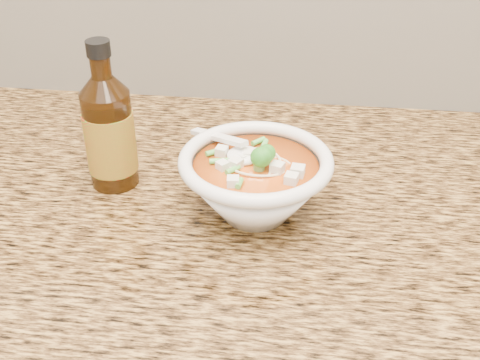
# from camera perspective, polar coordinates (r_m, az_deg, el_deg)

# --- Properties ---
(counter_slab) EXTENTS (4.00, 0.68, 0.04)m
(counter_slab) POSITION_cam_1_polar(r_m,az_deg,el_deg) (0.84, 5.81, -2.99)
(counter_slab) COLOR #A87E3D
(counter_slab) RESTS_ON cabinet
(soup_bowl) EXTENTS (0.20, 0.20, 0.11)m
(soup_bowl) POSITION_cam_1_polar(r_m,az_deg,el_deg) (0.77, 1.47, -0.37)
(soup_bowl) COLOR white
(soup_bowl) RESTS_ON counter_slab
(hot_sauce_bottle) EXTENTS (0.08, 0.08, 0.21)m
(hot_sauce_bottle) POSITION_cam_1_polar(r_m,az_deg,el_deg) (0.84, -12.28, 4.38)
(hot_sauce_bottle) COLOR #391E07
(hot_sauce_bottle) RESTS_ON counter_slab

